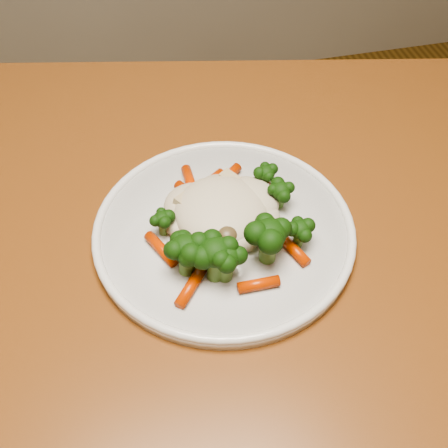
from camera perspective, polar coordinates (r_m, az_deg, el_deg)
The scene contains 3 objects.
dining_table at distance 0.72m, azimuth 0.88°, elevation -7.61°, with size 1.25×0.96×0.75m.
plate at distance 0.63m, azimuth -0.00°, elevation -0.81°, with size 0.29×0.29×0.01m, color white.
meal at distance 0.60m, azimuth 0.06°, elevation -0.11°, with size 0.18×0.20×0.05m.
Camera 1 is at (-0.21, -0.34, 1.24)m, focal length 45.00 mm.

